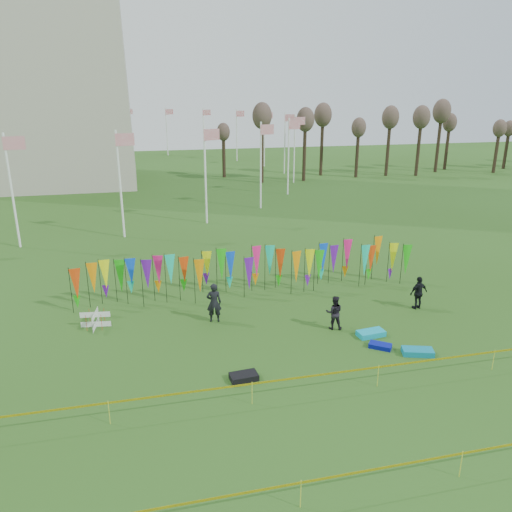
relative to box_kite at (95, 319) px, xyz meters
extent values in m
plane|color=#264A14|center=(7.87, -5.40, -0.40)|extent=(160.00, 160.00, 0.00)
cylinder|color=white|center=(21.87, 42.60, 3.60)|extent=(0.16, 0.16, 8.00)
plane|color=#B41328|center=(22.47, 42.60, 6.90)|extent=(1.40, 0.00, 1.40)
cylinder|color=white|center=(20.92, 49.84, 3.60)|extent=(0.16, 0.16, 8.00)
plane|color=#B41328|center=(21.52, 49.84, 6.90)|extent=(1.40, 0.00, 1.40)
cylinder|color=white|center=(18.12, 56.60, 3.60)|extent=(0.16, 0.16, 8.00)
plane|color=#B41328|center=(18.72, 56.60, 6.90)|extent=(1.40, 0.00, 1.40)
cylinder|color=white|center=(13.67, 62.40, 3.60)|extent=(0.16, 0.16, 8.00)
plane|color=#B41328|center=(14.27, 62.40, 6.90)|extent=(1.40, 0.00, 1.40)
cylinder|color=white|center=(7.87, 66.85, 3.60)|extent=(0.16, 0.16, 8.00)
plane|color=#B41328|center=(8.47, 66.85, 6.90)|extent=(1.40, 0.00, 1.40)
cylinder|color=white|center=(1.12, 69.64, 3.60)|extent=(0.16, 0.16, 8.00)
plane|color=#B41328|center=(1.72, 69.64, 6.90)|extent=(1.40, 0.00, 1.40)
cylinder|color=white|center=(-6.13, 70.60, 3.60)|extent=(0.16, 0.16, 8.00)
plane|color=#B41328|center=(-5.53, 70.60, 6.90)|extent=(1.40, 0.00, 1.40)
cylinder|color=white|center=(-13.37, 69.64, 3.60)|extent=(0.16, 0.16, 8.00)
plane|color=#B41328|center=(-12.77, 69.64, 6.90)|extent=(1.40, 0.00, 1.40)
cylinder|color=white|center=(-6.13, 14.60, 3.60)|extent=(0.16, 0.16, 8.00)
plane|color=#B41328|center=(-5.53, 14.60, 6.90)|extent=(1.40, 0.00, 1.40)
cylinder|color=white|center=(1.12, 15.55, 3.60)|extent=(0.16, 0.16, 8.00)
plane|color=#B41328|center=(1.72, 15.55, 6.90)|extent=(1.40, 0.00, 1.40)
cylinder|color=white|center=(7.87, 18.35, 3.60)|extent=(0.16, 0.16, 8.00)
plane|color=#B41328|center=(8.47, 18.35, 6.90)|extent=(1.40, 0.00, 1.40)
cylinder|color=white|center=(13.67, 22.80, 3.60)|extent=(0.16, 0.16, 8.00)
plane|color=#B41328|center=(14.27, 22.80, 6.90)|extent=(1.40, 0.00, 1.40)
cylinder|color=white|center=(18.12, 28.60, 3.60)|extent=(0.16, 0.16, 8.00)
plane|color=#B41328|center=(18.72, 28.60, 6.90)|extent=(1.40, 0.00, 1.40)
cylinder|color=white|center=(20.92, 35.35, 3.60)|extent=(0.16, 0.16, 8.00)
plane|color=#B41328|center=(21.52, 35.35, 6.90)|extent=(1.40, 0.00, 1.40)
cylinder|color=black|center=(-1.13, 2.37, 0.85)|extent=(0.03, 0.03, 2.49)
cone|color=#E13E0C|center=(-0.85, 2.37, 1.21)|extent=(0.64, 0.64, 1.60)
cylinder|color=black|center=(-0.46, 2.37, 0.85)|extent=(0.03, 0.03, 2.49)
cone|color=orange|center=(-0.18, 2.37, 1.21)|extent=(0.64, 0.64, 1.60)
cylinder|color=black|center=(0.21, 2.37, 0.85)|extent=(0.03, 0.03, 2.49)
cone|color=#F5FF0D|center=(0.49, 2.37, 1.21)|extent=(0.64, 0.64, 1.60)
cylinder|color=black|center=(0.87, 2.37, 0.85)|extent=(0.03, 0.03, 2.49)
cone|color=#1EBE15|center=(1.15, 2.37, 1.21)|extent=(0.64, 0.64, 1.60)
cylinder|color=black|center=(1.54, 2.37, 0.85)|extent=(0.03, 0.03, 2.49)
cone|color=blue|center=(1.82, 2.37, 1.21)|extent=(0.64, 0.64, 1.60)
cylinder|color=black|center=(2.21, 2.37, 0.85)|extent=(0.03, 0.03, 2.49)
cone|color=#6413A7|center=(2.49, 2.37, 1.21)|extent=(0.64, 0.64, 1.60)
cylinder|color=black|center=(2.87, 2.37, 0.85)|extent=(0.03, 0.03, 2.49)
cone|color=#FA1B7C|center=(3.15, 2.37, 1.21)|extent=(0.64, 0.64, 1.60)
cylinder|color=black|center=(3.54, 2.37, 0.85)|extent=(0.03, 0.03, 2.49)
cone|color=#0DCDA1|center=(3.82, 2.37, 1.21)|extent=(0.64, 0.64, 1.60)
cylinder|color=black|center=(4.21, 2.37, 0.85)|extent=(0.03, 0.03, 2.49)
cone|color=#E13E0C|center=(4.49, 2.37, 1.21)|extent=(0.64, 0.64, 1.60)
cylinder|color=black|center=(4.87, 2.37, 0.85)|extent=(0.03, 0.03, 2.49)
cone|color=orange|center=(5.15, 2.37, 1.21)|extent=(0.64, 0.64, 1.60)
cylinder|color=black|center=(5.54, 2.37, 0.85)|extent=(0.03, 0.03, 2.49)
cone|color=#F5FF0D|center=(5.82, 2.37, 1.21)|extent=(0.64, 0.64, 1.60)
cylinder|color=black|center=(6.21, 2.37, 0.85)|extent=(0.03, 0.03, 2.49)
cone|color=#1EBE15|center=(6.49, 2.37, 1.21)|extent=(0.64, 0.64, 1.60)
cylinder|color=black|center=(6.87, 2.37, 0.85)|extent=(0.03, 0.03, 2.49)
cone|color=blue|center=(7.15, 2.37, 1.21)|extent=(0.64, 0.64, 1.60)
cylinder|color=black|center=(7.54, 2.37, 0.85)|extent=(0.03, 0.03, 2.49)
cone|color=#6413A7|center=(7.82, 2.37, 1.21)|extent=(0.64, 0.64, 1.60)
cylinder|color=black|center=(8.21, 2.37, 0.85)|extent=(0.03, 0.03, 2.49)
cone|color=#FA1B7C|center=(8.49, 2.37, 1.21)|extent=(0.64, 0.64, 1.60)
cylinder|color=black|center=(8.87, 2.37, 0.85)|extent=(0.03, 0.03, 2.49)
cone|color=#0DCDA1|center=(9.15, 2.37, 1.21)|extent=(0.64, 0.64, 1.60)
cylinder|color=black|center=(9.54, 2.37, 0.85)|extent=(0.03, 0.03, 2.49)
cone|color=#E13E0C|center=(9.82, 2.37, 1.21)|extent=(0.64, 0.64, 1.60)
cylinder|color=black|center=(10.21, 2.37, 0.85)|extent=(0.03, 0.03, 2.49)
cone|color=orange|center=(10.49, 2.37, 1.21)|extent=(0.64, 0.64, 1.60)
cylinder|color=black|center=(10.87, 2.37, 0.85)|extent=(0.03, 0.03, 2.49)
cone|color=#F5FF0D|center=(11.15, 2.37, 1.21)|extent=(0.64, 0.64, 1.60)
cylinder|color=black|center=(11.54, 2.37, 0.85)|extent=(0.03, 0.03, 2.49)
cone|color=#1EBE15|center=(11.82, 2.37, 1.21)|extent=(0.64, 0.64, 1.60)
cylinder|color=black|center=(12.21, 2.37, 0.85)|extent=(0.03, 0.03, 2.49)
cone|color=blue|center=(12.49, 2.37, 1.21)|extent=(0.64, 0.64, 1.60)
cylinder|color=black|center=(12.87, 2.37, 0.85)|extent=(0.03, 0.03, 2.49)
cone|color=#6413A7|center=(13.15, 2.37, 1.21)|extent=(0.64, 0.64, 1.60)
cylinder|color=black|center=(13.54, 2.37, 0.85)|extent=(0.03, 0.03, 2.49)
cone|color=#FA1B7C|center=(13.82, 2.37, 1.21)|extent=(0.64, 0.64, 1.60)
cylinder|color=black|center=(14.21, 2.37, 0.85)|extent=(0.03, 0.03, 2.49)
cone|color=#0DCDA1|center=(14.49, 2.37, 1.21)|extent=(0.64, 0.64, 1.60)
cylinder|color=black|center=(14.87, 2.37, 0.85)|extent=(0.03, 0.03, 2.49)
cone|color=#E13E0C|center=(15.15, 2.37, 1.21)|extent=(0.64, 0.64, 1.60)
cylinder|color=black|center=(15.54, 2.37, 0.85)|extent=(0.03, 0.03, 2.49)
cone|color=orange|center=(15.82, 2.37, 1.21)|extent=(0.64, 0.64, 1.60)
cylinder|color=black|center=(16.21, 2.37, 0.85)|extent=(0.03, 0.03, 2.49)
cone|color=#F5FF0D|center=(16.49, 2.37, 1.21)|extent=(0.64, 0.64, 1.60)
cylinder|color=black|center=(16.87, 2.37, 0.85)|extent=(0.03, 0.03, 2.49)
cone|color=#1EBE15|center=(17.15, 2.37, 1.21)|extent=(0.64, 0.64, 1.60)
cube|color=#FFEA05|center=(7.87, -7.67, 0.42)|extent=(26.00, 0.01, 0.08)
cylinder|color=yellow|center=(0.87, -7.67, 0.05)|extent=(0.02, 0.02, 0.90)
cylinder|color=yellow|center=(5.87, -7.67, 0.05)|extent=(0.02, 0.02, 0.90)
cylinder|color=yellow|center=(10.87, -7.67, 0.05)|extent=(0.02, 0.02, 0.90)
cylinder|color=yellow|center=(15.87, -7.67, 0.05)|extent=(0.02, 0.02, 0.90)
cube|color=#FFEA05|center=(7.87, -12.52, 0.42)|extent=(26.00, 0.01, 0.08)
cylinder|color=yellow|center=(5.87, -12.52, 0.05)|extent=(0.02, 0.02, 0.90)
cylinder|color=yellow|center=(10.87, -12.52, 0.05)|extent=(0.02, 0.02, 0.90)
cylinder|color=#36261B|center=(13.87, 38.60, 2.80)|extent=(0.44, 0.44, 6.40)
ellipsoid|color=brown|center=(13.87, 38.60, 6.16)|extent=(1.92, 1.92, 2.56)
cylinder|color=#36261B|center=(17.87, 38.60, 2.80)|extent=(0.44, 0.44, 6.40)
ellipsoid|color=brown|center=(17.87, 38.60, 6.16)|extent=(1.92, 1.92, 2.56)
cylinder|color=#36261B|center=(21.87, 38.60, 2.80)|extent=(0.44, 0.44, 6.40)
ellipsoid|color=brown|center=(21.87, 38.60, 6.16)|extent=(1.92, 1.92, 2.56)
cylinder|color=#36261B|center=(25.87, 38.60, 2.80)|extent=(0.44, 0.44, 6.40)
ellipsoid|color=brown|center=(25.87, 38.60, 6.16)|extent=(1.92, 1.92, 2.56)
cylinder|color=#36261B|center=(29.87, 38.60, 2.80)|extent=(0.44, 0.44, 6.40)
ellipsoid|color=brown|center=(29.87, 38.60, 6.16)|extent=(1.92, 1.92, 2.56)
cylinder|color=#36261B|center=(33.87, 38.60, 2.80)|extent=(0.44, 0.44, 6.40)
ellipsoid|color=brown|center=(33.87, 38.60, 6.16)|extent=(1.92, 1.92, 2.56)
cylinder|color=#36261B|center=(37.87, 38.60, 2.80)|extent=(0.44, 0.44, 6.40)
ellipsoid|color=brown|center=(37.87, 38.60, 6.16)|extent=(1.92, 1.92, 2.56)
cylinder|color=#36261B|center=(41.87, 38.60, 2.80)|extent=(0.44, 0.44, 6.40)
ellipsoid|color=brown|center=(41.87, 38.60, 6.16)|extent=(1.92, 1.92, 2.56)
cylinder|color=#36261B|center=(45.87, 38.60, 2.80)|extent=(0.44, 0.44, 6.40)
ellipsoid|color=brown|center=(45.87, 38.60, 6.16)|extent=(1.92, 1.92, 2.56)
cylinder|color=#36261B|center=(49.87, 38.60, 2.80)|extent=(0.44, 0.44, 6.40)
ellipsoid|color=brown|center=(49.87, 38.60, 6.16)|extent=(1.92, 1.92, 2.56)
cylinder|color=#36261B|center=(53.87, 38.60, 2.80)|extent=(0.44, 0.44, 6.40)
cylinder|color=red|center=(-0.35, -0.35, 0.00)|extent=(0.02, 0.02, 0.79)
cylinder|color=red|center=(0.35, -0.35, 0.00)|extent=(0.02, 0.02, 0.79)
cylinder|color=red|center=(-0.35, 0.35, 0.00)|extent=(0.02, 0.02, 0.79)
cylinder|color=red|center=(0.35, 0.35, 0.00)|extent=(0.02, 0.02, 0.79)
imported|color=black|center=(5.55, -0.68, 0.59)|extent=(0.77, 0.61, 1.96)
imported|color=black|center=(10.89, -2.74, 0.42)|extent=(0.91, 0.71, 1.64)
imported|color=black|center=(15.93, -1.59, 0.47)|extent=(1.10, 0.73, 1.73)
cube|color=#0DAECE|center=(12.26, -3.84, -0.27)|extent=(1.31, 0.75, 0.25)
cube|color=#09149A|center=(12.16, -4.97, -0.30)|extent=(1.05, 0.96, 0.20)
cube|color=black|center=(5.86, -6.05, -0.27)|extent=(1.11, 0.70, 0.25)
cube|color=#0B84A5|center=(13.45, -5.85, -0.27)|extent=(1.41, 0.98, 0.25)
camera|label=1|loc=(2.42, -22.54, 10.22)|focal=35.00mm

